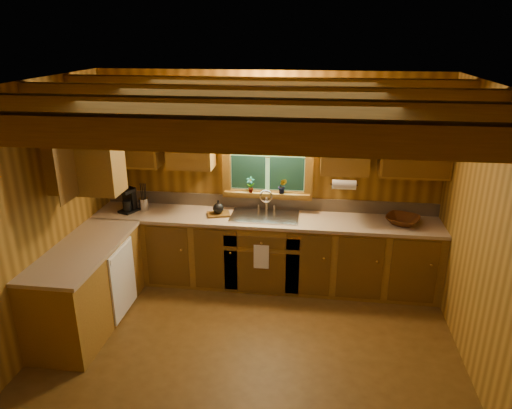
{
  "coord_description": "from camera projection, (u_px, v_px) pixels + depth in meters",
  "views": [
    {
      "loc": [
        0.6,
        -3.66,
        3.02
      ],
      "look_at": [
        0.0,
        0.8,
        1.35
      ],
      "focal_mm": 32.92,
      "sensor_mm": 36.0,
      "label": 1
    }
  ],
  "objects": [
    {
      "name": "wall_sconce",
      "position": [
        267.0,
        110.0,
        5.4
      ],
      "size": [
        0.45,
        0.21,
        0.17
      ],
      "color": "black",
      "rests_on": "room"
    },
    {
      "name": "cutting_board",
      "position": [
        218.0,
        214.0,
        5.74
      ],
      "size": [
        0.32,
        0.26,
        0.02
      ],
      "primitive_type": "cube",
      "rotation": [
        0.0,
        0.0,
        0.3
      ],
      "color": "#593B13",
      "rests_on": "countertop"
    },
    {
      "name": "paper_towel_roll",
      "position": [
        344.0,
        185.0,
        5.36
      ],
      "size": [
        0.27,
        0.11,
        0.11
      ],
      "primitive_type": "cylinder",
      "rotation": [
        0.0,
        1.57,
        0.0
      ],
      "color": "white",
      "rests_on": "upper_cabinets"
    },
    {
      "name": "potted_plant_left",
      "position": [
        250.0,
        185.0,
        5.78
      ],
      "size": [
        0.11,
        0.07,
        0.2
      ],
      "primitive_type": "imported",
      "rotation": [
        0.0,
        0.0,
        -0.02
      ],
      "color": "#593B13",
      "rests_on": "window_sill"
    },
    {
      "name": "window_sill",
      "position": [
        267.0,
        194.0,
        5.83
      ],
      "size": [
        1.06,
        0.14,
        0.04
      ],
      "primitive_type": "cube",
      "color": "brown",
      "rests_on": "room"
    },
    {
      "name": "ceiling_beams",
      "position": [
        242.0,
        103.0,
        3.66
      ],
      "size": [
        4.2,
        2.54,
        0.18
      ],
      "color": "brown",
      "rests_on": "room"
    },
    {
      "name": "backsplash",
      "position": [
        267.0,
        202.0,
        5.94
      ],
      "size": [
        4.2,
        0.02,
        0.16
      ],
      "primitive_type": "cube",
      "color": "tan",
      "rests_on": "room"
    },
    {
      "name": "coffee_maker",
      "position": [
        128.0,
        200.0,
        5.83
      ],
      "size": [
        0.17,
        0.22,
        0.3
      ],
      "rotation": [
        0.0,
        0.0,
        -0.37
      ],
      "color": "black",
      "rests_on": "countertop"
    },
    {
      "name": "dish_towel",
      "position": [
        261.0,
        257.0,
        5.52
      ],
      "size": [
        0.18,
        0.01,
        0.3
      ],
      "primitive_type": "cube",
      "color": "white",
      "rests_on": "base_cabinets"
    },
    {
      "name": "upper_cabinets",
      "position": [
        214.0,
        142.0,
        5.28
      ],
      "size": [
        4.19,
        1.77,
        0.78
      ],
      "color": "brown",
      "rests_on": "room"
    },
    {
      "name": "dishwasher_panel",
      "position": [
        123.0,
        280.0,
        5.19
      ],
      "size": [
        0.02,
        0.6,
        0.8
      ],
      "primitive_type": "cube",
      "color": "white",
      "rests_on": "base_cabinets"
    },
    {
      "name": "countertop",
      "position": [
        221.0,
        226.0,
        5.48
      ],
      "size": [
        4.2,
        2.24,
        0.04
      ],
      "color": "tan",
      "rests_on": "base_cabinets"
    },
    {
      "name": "base_cabinets",
      "position": [
        221.0,
        261.0,
        5.63
      ],
      "size": [
        4.2,
        2.22,
        0.86
      ],
      "color": "brown",
      "rests_on": "ground"
    },
    {
      "name": "room",
      "position": [
        244.0,
        241.0,
        4.08
      ],
      "size": [
        4.2,
        4.2,
        4.2
      ],
      "color": "#543814",
      "rests_on": "ground"
    },
    {
      "name": "sink",
      "position": [
        265.0,
        220.0,
        5.72
      ],
      "size": [
        0.82,
        0.48,
        0.43
      ],
      "color": "silver",
      "rests_on": "countertop"
    },
    {
      "name": "wicker_basket",
      "position": [
        403.0,
        220.0,
        5.47
      ],
      "size": [
        0.5,
        0.5,
        0.09
      ],
      "primitive_type": "imported",
      "rotation": [
        0.0,
        0.0,
        -0.4
      ],
      "color": "#48230C",
      "rests_on": "countertop"
    },
    {
      "name": "window",
      "position": [
        268.0,
        161.0,
        5.73
      ],
      "size": [
        1.12,
        0.08,
        1.0
      ],
      "color": "brown",
      "rests_on": "room"
    },
    {
      "name": "teakettle",
      "position": [
        218.0,
        208.0,
        5.71
      ],
      "size": [
        0.13,
        0.13,
        0.17
      ],
      "rotation": [
        0.0,
        0.0,
        0.4
      ],
      "color": "black",
      "rests_on": "cutting_board"
    },
    {
      "name": "utensil_crock",
      "position": [
        144.0,
        204.0,
        5.88
      ],
      "size": [
        0.12,
        0.12,
        0.35
      ],
      "rotation": [
        0.0,
        0.0,
        0.11
      ],
      "color": "silver",
      "rests_on": "countertop"
    },
    {
      "name": "potted_plant_right",
      "position": [
        282.0,
        186.0,
        5.74
      ],
      "size": [
        0.11,
        0.09,
        0.19
      ],
      "primitive_type": "imported",
      "rotation": [
        0.0,
        0.0,
        -0.08
      ],
      "color": "#593B13",
      "rests_on": "window_sill"
    }
  ]
}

